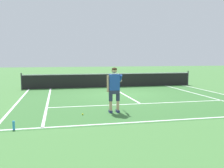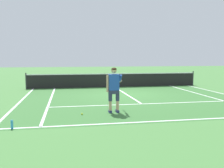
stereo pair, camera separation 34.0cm
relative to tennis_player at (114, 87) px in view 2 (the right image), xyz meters
The scene contains 12 objects.
ground_plane 4.77m from the tennis_player, 70.53° to the left, with size 80.00×80.00×0.00m, color #477F3D.
court_inner_surface 3.64m from the tennis_player, 63.68° to the left, with size 10.98×9.78×0.00m, color #387033.
line_baseline 2.41m from the tennis_player, 44.93° to the right, with size 10.98×0.10×0.01m, color white.
line_service 2.33m from the tennis_player, 42.68° to the left, with size 8.23×0.10×0.01m, color white.
line_centre_service 4.98m from the tennis_player, 71.46° to the left, with size 0.10×6.40×0.01m, color white.
line_singles_left 4.17m from the tennis_player, 129.19° to the left, with size 0.10×9.38×0.01m, color white.
line_singles_right 6.56m from the tennis_player, 28.99° to the left, with size 0.10×9.38×0.01m, color white.
line_doubles_left 5.13m from the tennis_player, 141.41° to the left, with size 0.10×9.38×0.01m, color white.
tennis_net 8.00m from the tennis_player, 78.78° to the left, with size 11.96×0.08×1.07m.
tennis_player is the anchor object (origin of this frame).
tennis_ball_near_feet 1.56m from the tennis_player, behind, with size 0.07×0.07×0.07m, color #CCE02D.
water_bottle 3.81m from the tennis_player, 154.55° to the right, with size 0.07×0.07×0.26m, color #3393D6.
Camera 2 is at (-3.30, -13.47, 2.10)m, focal length 39.62 mm.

